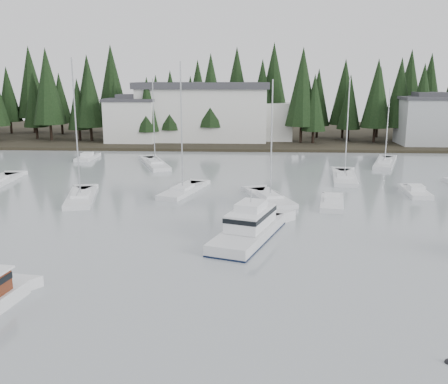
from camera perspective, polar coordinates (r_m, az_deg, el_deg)
The scene contains 15 objects.
far_shore_land at distance 111.32m, azimuth 0.86°, elevation 6.63°, with size 240.00×54.00×1.00m, color black.
conifer_treeline at distance 100.41m, azimuth 0.63°, elevation 5.94°, with size 200.00×22.00×20.00m, color black, non-canonical shape.
house_west at distance 95.45m, azimuth -10.51°, elevation 8.16°, with size 9.54×7.42×8.75m.
house_east_a at distance 97.28m, azimuth 22.34°, elevation 7.65°, with size 10.60×8.48×9.25m.
harbor_inn at distance 96.38m, azimuth -1.23°, elevation 9.09°, with size 29.50×11.50×10.90m.
cabin_cruiser_center at distance 39.20m, azimuth 2.89°, elevation -4.36°, with size 6.34×10.69×4.39m.
sailboat_1 at distance 53.48m, azimuth -16.05°, elevation -0.76°, with size 4.47×9.16×14.77m.
sailboat_2 at distance 63.41m, azimuth 13.60°, elevation 1.46°, with size 4.02×10.16×12.83m.
sailboat_3 at distance 51.36m, azimuth 5.31°, elevation -0.88°, with size 5.19×8.66×12.69m.
sailboat_5 at distance 54.78m, azimuth -4.73°, elevation 0.03°, with size 4.71×8.72×14.49m.
sailboat_6 at distance 72.35m, azimuth -7.87°, elevation 3.10°, with size 6.29×11.08×12.72m.
sailboat_10 at distance 75.93m, azimuth 17.88°, elevation 3.05°, with size 5.74×10.82×11.42m.
runabout_1 at distance 50.25m, azimuth 12.24°, elevation -1.37°, with size 3.23×6.63×1.42m.
runabout_3 at distance 79.75m, azimuth -15.35°, elevation 3.73°, with size 2.31×5.96×1.42m.
runabout_4 at distance 57.61m, azimuth 21.06°, elevation -0.12°, with size 2.43×5.71×1.42m.
Camera 1 is at (3.99, -13.56, 12.35)m, focal length 40.00 mm.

